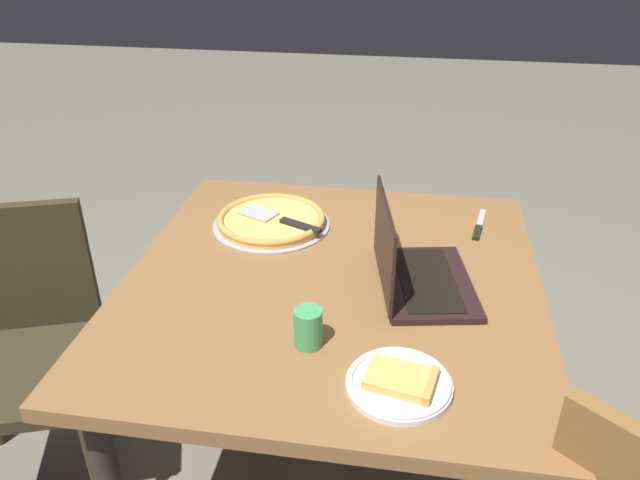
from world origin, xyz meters
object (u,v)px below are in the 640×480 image
at_px(table_knife, 479,227).
at_px(chair_far, 20,339).
at_px(pizza_tray, 271,220).
at_px(drink_cup, 308,327).
at_px(pizza_plate, 400,383).
at_px(laptop, 413,269).
at_px(dining_table, 332,304).

bearing_deg(table_knife, chair_far, -71.28).
relative_size(pizza_tray, drink_cup, 3.87).
height_order(pizza_plate, drink_cup, drink_cup).
bearing_deg(table_knife, laptop, -28.83).
xyz_separation_m(table_knife, chair_far, (0.44, -1.31, -0.25)).
bearing_deg(dining_table, chair_far, -83.86).
distance_m(pizza_tray, drink_cup, 0.59).
distance_m(laptop, table_knife, 0.40).
bearing_deg(drink_cup, pizza_tray, -158.84).
bearing_deg(drink_cup, dining_table, 177.30).
bearing_deg(drink_cup, pizza_plate, 62.70).
relative_size(laptop, table_knife, 1.81).
xyz_separation_m(dining_table, drink_cup, (0.29, -0.01, 0.13)).
height_order(table_knife, chair_far, chair_far).
distance_m(table_knife, drink_cup, 0.76).
relative_size(pizza_tray, table_knife, 1.73).
height_order(pizza_tray, table_knife, pizza_tray).
bearing_deg(dining_table, pizza_plate, 26.65).
bearing_deg(laptop, chair_far, -85.26).
bearing_deg(pizza_plate, pizza_tray, -147.22).
bearing_deg(pizza_plate, chair_far, -105.01).
xyz_separation_m(dining_table, pizza_tray, (-0.26, -0.23, 0.10)).
distance_m(pizza_plate, table_knife, 0.77).
relative_size(pizza_plate, drink_cup, 2.38).
distance_m(pizza_tray, table_knife, 0.64).
distance_m(pizza_tray, chair_far, 0.82).
xyz_separation_m(pizza_tray, table_knife, (-0.08, 0.63, -0.01)).
relative_size(dining_table, laptop, 3.03).
bearing_deg(dining_table, pizza_tray, -139.45).
distance_m(dining_table, chair_far, 0.93).
height_order(dining_table, table_knife, table_knife).
bearing_deg(drink_cup, table_knife, 146.57).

